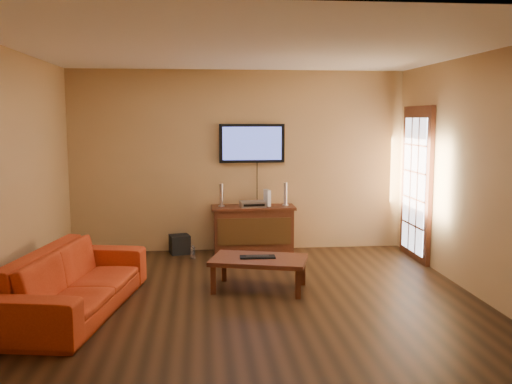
{
  "coord_description": "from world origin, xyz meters",
  "views": [
    {
      "loc": [
        -0.56,
        -6.03,
        1.99
      ],
      "look_at": [
        0.1,
        0.8,
        1.1
      ],
      "focal_mm": 40.0,
      "sensor_mm": 36.0,
      "label": 1
    }
  ],
  "objects": [
    {
      "name": "keyboard",
      "position": [
        0.08,
        0.42,
        0.39
      ],
      "size": [
        0.41,
        0.16,
        0.02
      ],
      "color": "black",
      "rests_on": "coffee_table"
    },
    {
      "name": "game_console",
      "position": [
        0.41,
        2.28,
        0.82
      ],
      "size": [
        0.1,
        0.18,
        0.24
      ],
      "primitive_type": "cube",
      "rotation": [
        0.0,
        0.0,
        0.28
      ],
      "color": "white",
      "rests_on": "media_console"
    },
    {
      "name": "room_walls",
      "position": [
        0.0,
        0.62,
        1.69
      ],
      "size": [
        5.0,
        5.0,
        5.0
      ],
      "color": "tan",
      "rests_on": "ground"
    },
    {
      "name": "media_console",
      "position": [
        0.19,
        2.26,
        0.35
      ],
      "size": [
        1.23,
        0.47,
        0.7
      ],
      "color": "#3F1B0E",
      "rests_on": "ground"
    },
    {
      "name": "sofa",
      "position": [
        -1.87,
        -0.18,
        0.43
      ],
      "size": [
        1.04,
        2.31,
        0.87
      ],
      "primitive_type": "imported",
      "rotation": [
        0.0,
        0.0,
        1.39
      ],
      "color": "#B23413",
      "rests_on": "ground"
    },
    {
      "name": "bottle",
      "position": [
        -0.7,
        1.95,
        0.09
      ],
      "size": [
        0.07,
        0.07,
        0.2
      ],
      "color": "white",
      "rests_on": "ground"
    },
    {
      "name": "subwoofer",
      "position": [
        -0.89,
        2.3,
        0.14
      ],
      "size": [
        0.34,
        0.34,
        0.28
      ],
      "primitive_type": "cube",
      "rotation": [
        0.0,
        0.0,
        0.24
      ],
      "color": "black",
      "rests_on": "ground"
    },
    {
      "name": "av_receiver",
      "position": [
        0.18,
        2.21,
        0.74
      ],
      "size": [
        0.38,
        0.29,
        0.08
      ],
      "primitive_type": "cube",
      "rotation": [
        0.0,
        0.0,
        0.09
      ],
      "color": "silver",
      "rests_on": "media_console"
    },
    {
      "name": "television",
      "position": [
        0.19,
        2.45,
        1.62
      ],
      "size": [
        0.98,
        0.08,
        0.58
      ],
      "color": "black",
      "rests_on": "ground"
    },
    {
      "name": "french_door",
      "position": [
        2.46,
        1.7,
        1.05
      ],
      "size": [
        0.07,
        1.02,
        2.22
      ],
      "color": "#3F1B0E",
      "rests_on": "ground"
    },
    {
      "name": "speaker_left",
      "position": [
        -0.27,
        2.28,
        0.85
      ],
      "size": [
        0.09,
        0.09,
        0.34
      ],
      "color": "silver",
      "rests_on": "media_console"
    },
    {
      "name": "speaker_right",
      "position": [
        0.68,
        2.29,
        0.86
      ],
      "size": [
        0.09,
        0.09,
        0.34
      ],
      "color": "silver",
      "rests_on": "media_console"
    },
    {
      "name": "coffee_table",
      "position": [
        0.1,
        0.41,
        0.33
      ],
      "size": [
        1.22,
        0.92,
        0.38
      ],
      "color": "#3F1B0E",
      "rests_on": "ground"
    },
    {
      "name": "ground_plane",
      "position": [
        0.0,
        0.0,
        0.0
      ],
      "size": [
        5.0,
        5.0,
        0.0
      ],
      "primitive_type": "plane",
      "color": "black",
      "rests_on": "ground"
    }
  ]
}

